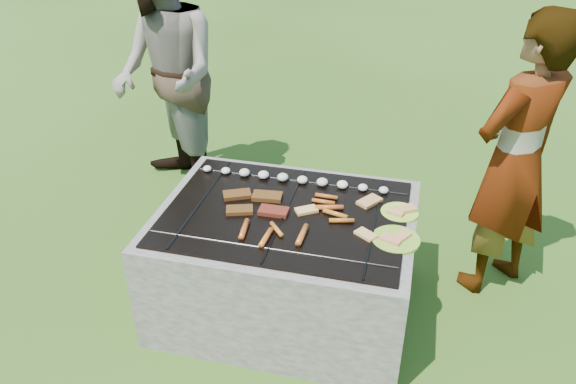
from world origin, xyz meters
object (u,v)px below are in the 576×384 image
(fire_pit, at_px, (286,263))
(plate_near, at_px, (396,239))
(plate_far, at_px, (400,212))
(bystander, at_px, (166,76))
(cook, at_px, (515,161))

(fire_pit, relative_size, plate_near, 5.47)
(fire_pit, bearing_deg, plate_near, -10.40)
(plate_far, relative_size, plate_near, 0.94)
(plate_near, xyz_separation_m, bystander, (-1.65, 1.12, 0.28))
(fire_pit, height_order, plate_far, plate_far)
(plate_far, xyz_separation_m, plate_near, (-0.00, -0.24, -0.00))
(plate_far, bearing_deg, cook, 32.49)
(fire_pit, bearing_deg, cook, 23.85)
(fire_pit, xyz_separation_m, plate_near, (0.56, -0.10, 0.33))
(plate_far, bearing_deg, plate_near, -90.67)
(cook, bearing_deg, plate_near, 2.59)
(fire_pit, relative_size, bystander, 0.73)
(cook, bearing_deg, fire_pit, -20.67)
(fire_pit, height_order, plate_near, plate_near)
(fire_pit, relative_size, cook, 0.82)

